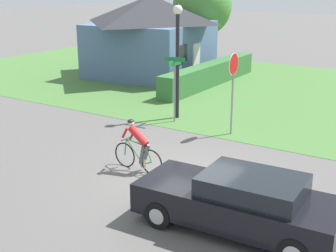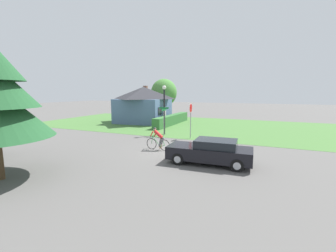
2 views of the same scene
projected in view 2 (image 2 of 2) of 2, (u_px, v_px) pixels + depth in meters
ground_plane at (181, 152)px, 14.68m from camera, size 140.00×140.00×0.00m
grass_verge_right at (183, 125)px, 26.91m from camera, size 16.00×36.00×0.01m
cottage_house at (144, 104)px, 29.19m from camera, size 7.52×6.79×4.73m
hedge_row at (172, 120)px, 27.09m from camera, size 8.95×0.90×1.14m
sedan_left_lane at (210, 152)px, 12.12m from camera, size 1.99×4.54×1.35m
cyclist at (158, 139)px, 15.07m from camera, size 0.44×1.77×1.54m
stop_sign at (191, 113)px, 18.68m from camera, size 0.79×0.07×2.95m
street_lamp at (164, 103)px, 20.30m from camera, size 0.36×0.36×4.52m
street_name_sign at (164, 116)px, 19.93m from camera, size 0.90×0.90×2.55m
deciduous_tree_right at (164, 93)px, 33.01m from camera, size 3.80×3.80×5.80m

